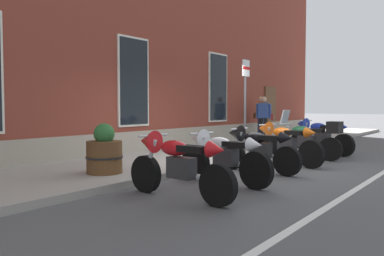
# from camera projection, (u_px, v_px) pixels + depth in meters

# --- Properties ---
(ground_plane) EXTENTS (140.00, 140.00, 0.00)m
(ground_plane) POSITION_uv_depth(u_px,v_px,m) (231.00, 165.00, 9.89)
(ground_plane) COLOR #4C4C4F
(sidewalk) EXTENTS (32.77, 3.20, 0.13)m
(sidewalk) POSITION_uv_depth(u_px,v_px,m) (178.00, 158.00, 10.82)
(sidewalk) COLOR gray
(sidewalk) RESTS_ON ground_plane
(lane_stripe) EXTENTS (32.77, 0.12, 0.01)m
(lane_stripe) POSITION_uv_depth(u_px,v_px,m) (373.00, 179.00, 8.02)
(lane_stripe) COLOR silver
(lane_stripe) RESTS_ON ground_plane
(brick_pub_facade) EXTENTS (26.77, 5.31, 7.45)m
(brick_pub_facade) POSITION_uv_depth(u_px,v_px,m) (73.00, 33.00, 13.08)
(brick_pub_facade) COLOR brown
(brick_pub_facade) RESTS_ON ground_plane
(motorcycle_red_sport) EXTENTS (0.62, 2.11, 1.02)m
(motorcycle_red_sport) POSITION_uv_depth(u_px,v_px,m) (175.00, 162.00, 6.31)
(motorcycle_red_sport) COLOR black
(motorcycle_red_sport) RESTS_ON ground_plane
(motorcycle_white_sport) EXTENTS (0.65, 2.09, 0.98)m
(motorcycle_white_sport) POSITION_uv_depth(u_px,v_px,m) (221.00, 154.00, 7.53)
(motorcycle_white_sport) COLOR black
(motorcycle_white_sport) RESTS_ON ground_plane
(motorcycle_black_sport) EXTENTS (0.62, 1.97, 1.00)m
(motorcycle_black_sport) POSITION_uv_depth(u_px,v_px,m) (256.00, 147.00, 8.81)
(motorcycle_black_sport) COLOR black
(motorcycle_black_sport) RESTS_ON ground_plane
(motorcycle_orange_sport) EXTENTS (0.79, 2.07, 1.03)m
(motorcycle_orange_sport) POSITION_uv_depth(u_px,v_px,m) (283.00, 142.00, 9.94)
(motorcycle_orange_sport) COLOR black
(motorcycle_orange_sport) RESTS_ON ground_plane
(motorcycle_green_touring) EXTENTS (0.62, 2.02, 1.31)m
(motorcycle_green_touring) POSITION_uv_depth(u_px,v_px,m) (309.00, 139.00, 10.96)
(motorcycle_green_touring) COLOR black
(motorcycle_green_touring) RESTS_ON ground_plane
(motorcycle_blue_sport) EXTENTS (0.80, 2.07, 1.05)m
(motorcycle_blue_sport) POSITION_uv_depth(u_px,v_px,m) (319.00, 135.00, 12.14)
(motorcycle_blue_sport) COLOR black
(motorcycle_blue_sport) RESTS_ON ground_plane
(pedestrian_blue_top) EXTENTS (0.35, 0.63, 1.66)m
(pedestrian_blue_top) POSITION_uv_depth(u_px,v_px,m) (264.00, 115.00, 16.06)
(pedestrian_blue_top) COLOR black
(pedestrian_blue_top) RESTS_ON sidewalk
(pedestrian_tan_coat) EXTENTS (0.31, 0.65, 1.68)m
(pedestrian_tan_coat) POSITION_uv_depth(u_px,v_px,m) (261.00, 114.00, 17.01)
(pedestrian_tan_coat) COLOR #2D3351
(pedestrian_tan_coat) RESTS_ON sidewalk
(parking_sign) EXTENTS (0.36, 0.07, 2.55)m
(parking_sign) POSITION_uv_depth(u_px,v_px,m) (245.00, 93.00, 11.12)
(parking_sign) COLOR #4C4C51
(parking_sign) RESTS_ON sidewalk
(barrel_planter) EXTENTS (0.71, 0.71, 0.96)m
(barrel_planter) POSITION_uv_depth(u_px,v_px,m) (104.00, 153.00, 7.88)
(barrel_planter) COLOR brown
(barrel_planter) RESTS_ON sidewalk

